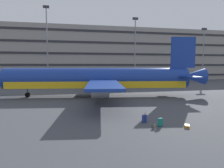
{
  "coord_description": "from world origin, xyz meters",
  "views": [
    {
      "loc": [
        -6.92,
        -35.05,
        5.73
      ],
      "look_at": [
        -0.78,
        -6.44,
        3.0
      ],
      "focal_mm": 32.14,
      "sensor_mm": 36.0,
      "label": 1
    }
  ],
  "objects_px": {
    "backpack_upright": "(154,126)",
    "suitcase_navy": "(160,122)",
    "suitcase_laid_flat": "(144,118)",
    "suitcase_orange": "(187,126)",
    "airliner": "(100,79)"
  },
  "relations": [
    {
      "from": "suitcase_orange",
      "to": "suitcase_navy",
      "type": "bearing_deg",
      "value": 161.31
    },
    {
      "from": "suitcase_laid_flat",
      "to": "suitcase_navy",
      "type": "height_order",
      "value": "suitcase_navy"
    },
    {
      "from": "suitcase_navy",
      "to": "backpack_upright",
      "type": "xyz_separation_m",
      "value": [
        -0.83,
        -0.44,
        -0.22
      ]
    },
    {
      "from": "airliner",
      "to": "suitcase_navy",
      "type": "xyz_separation_m",
      "value": [
        2.86,
        -19.06,
        -2.76
      ]
    },
    {
      "from": "backpack_upright",
      "to": "suitcase_laid_flat",
      "type": "bearing_deg",
      "value": 93.7
    },
    {
      "from": "backpack_upright",
      "to": "suitcase_navy",
      "type": "bearing_deg",
      "value": 27.83
    },
    {
      "from": "suitcase_laid_flat",
      "to": "backpack_upright",
      "type": "xyz_separation_m",
      "value": [
        0.13,
        -2.01,
        -0.21
      ]
    },
    {
      "from": "airliner",
      "to": "suitcase_navy",
      "type": "distance_m",
      "value": 19.47
    },
    {
      "from": "suitcase_navy",
      "to": "backpack_upright",
      "type": "bearing_deg",
      "value": -152.17
    },
    {
      "from": "suitcase_orange",
      "to": "suitcase_laid_flat",
      "type": "relative_size",
      "value": 0.81
    },
    {
      "from": "airliner",
      "to": "backpack_upright",
      "type": "relative_size",
      "value": 81.8
    },
    {
      "from": "airliner",
      "to": "suitcase_orange",
      "type": "relative_size",
      "value": 49.46
    },
    {
      "from": "airliner",
      "to": "backpack_upright",
      "type": "xyz_separation_m",
      "value": [
        2.03,
        -19.5,
        -2.99
      ]
    },
    {
      "from": "airliner",
      "to": "suitcase_laid_flat",
      "type": "bearing_deg",
      "value": -83.78
    },
    {
      "from": "backpack_upright",
      "to": "airliner",
      "type": "bearing_deg",
      "value": 95.96
    }
  ]
}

